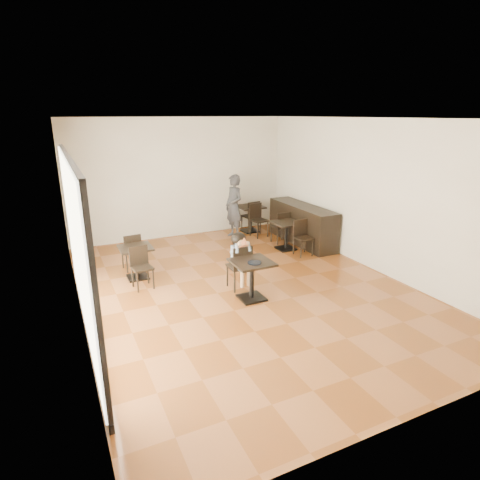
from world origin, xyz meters
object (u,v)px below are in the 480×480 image
child_table (252,280)px  chair_left_b (142,268)px  child (239,261)px  chair_mid_a (280,227)px  chair_left_a (131,251)px  chair_back_b (259,221)px  chair_back_a (250,216)px  child_chair (239,267)px  cafe_table_mid (286,236)px  adult_patron (234,206)px  chair_mid_b (303,238)px  cafe_table_back (250,219)px  cafe_table_left (137,262)px

child_table → chair_left_b: 2.17m
child → chair_mid_a: (2.21, 2.17, -0.14)m
chair_mid_a → chair_left_a: size_ratio=1.03×
child_table → chair_back_b: bearing=60.1°
child → chair_back_a: (1.98, 3.45, -0.11)m
chair_back_a → child_table: bearing=54.9°
chair_back_b → chair_mid_a: bearing=-80.8°
child_chair → cafe_table_mid: (2.07, 1.62, -0.09)m
child → cafe_table_mid: bearing=38.1°
child → chair_left_a: child is taller
adult_patron → chair_mid_b: bearing=14.4°
adult_patron → chair_mid_a: bearing=33.5°
child_table → chair_mid_b: 2.74m
child_chair → chair_mid_a: 3.10m
cafe_table_back → chair_mid_a: bearing=-79.6°
child_table → adult_patron: size_ratio=0.43×
child_table → chair_back_a: 4.46m
chair_left_a → child_chair: bearing=125.2°
cafe_table_left → chair_left_b: chair_left_b is taller
child_table → cafe_table_left: size_ratio=1.08×
child → chair_left_a: bearing=131.7°
chair_back_b → chair_mid_b: bearing=-91.4°
cafe_table_left → chair_mid_b: size_ratio=0.80×
chair_left_b → chair_back_a: chair_back_a is taller
chair_left_a → chair_back_a: size_ratio=0.91×
adult_patron → cafe_table_back: adult_patron is taller
chair_mid_a → chair_back_a: size_ratio=0.94×
cafe_table_mid → chair_back_b: size_ratio=0.78×
child_table → chair_back_b: chair_back_b is taller
child_chair → child: child is taller
chair_mid_a → chair_mid_b: same height
child → chair_mid_b: 2.46m
adult_patron → chair_left_a: 3.30m
cafe_table_left → cafe_table_mid: bearing=4.1°
chair_mid_a → chair_back_a: chair_back_a is taller
cafe_table_back → chair_mid_a: 1.30m
cafe_table_left → chair_mid_b: (3.91, -0.28, 0.08)m
chair_mid_a → cafe_table_mid: bearing=75.4°
child_table → cafe_table_left: bearing=131.7°
chair_mid_a → cafe_table_back: bearing=-79.5°
chair_mid_a → chair_left_b: size_ratio=1.03×
child_chair → cafe_table_left: size_ratio=1.30×
cafe_table_back → chair_mid_b: chair_mid_b is taller
cafe_table_mid → chair_left_a: size_ratio=0.86×
adult_patron → cafe_table_left: bearing=-68.1°
child_table → chair_mid_b: size_ratio=0.87×
child_table → chair_mid_a: 3.51m
cafe_table_back → chair_back_b: chair_back_b is taller
cafe_table_mid → cafe_table_left: cafe_table_mid is taller
cafe_table_mid → cafe_table_back: 1.83m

